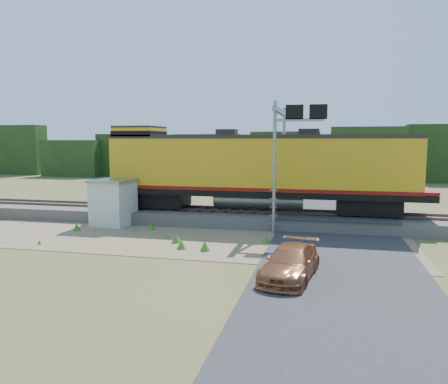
% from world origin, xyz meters
% --- Properties ---
extents(ground, '(140.00, 140.00, 0.00)m').
position_xyz_m(ground, '(0.00, 0.00, 0.00)').
color(ground, '#475123').
rests_on(ground, ground).
extents(ballast, '(70.00, 5.00, 0.80)m').
position_xyz_m(ballast, '(0.00, 6.00, 0.40)').
color(ballast, slate).
rests_on(ballast, ground).
extents(rails, '(70.00, 1.54, 0.16)m').
position_xyz_m(rails, '(0.00, 6.00, 0.88)').
color(rails, brown).
rests_on(rails, ballast).
extents(dirt_shoulder, '(26.00, 8.00, 0.03)m').
position_xyz_m(dirt_shoulder, '(-2.00, 0.50, 0.01)').
color(dirt_shoulder, '#8C7754').
rests_on(dirt_shoulder, ground).
extents(road, '(7.00, 66.00, 0.86)m').
position_xyz_m(road, '(7.00, 0.74, 0.09)').
color(road, '#38383A').
rests_on(road, ground).
extents(tree_line_north, '(130.00, 3.00, 6.50)m').
position_xyz_m(tree_line_north, '(0.00, 38.00, 3.07)').
color(tree_line_north, '#193714').
rests_on(tree_line_north, ground).
extents(weed_clumps, '(15.00, 6.20, 0.56)m').
position_xyz_m(weed_clumps, '(-3.50, 0.10, 0.00)').
color(weed_clumps, '#3D7621').
rests_on(weed_clumps, ground).
extents(locomotive, '(21.09, 3.22, 5.44)m').
position_xyz_m(locomotive, '(1.72, 6.00, 3.64)').
color(locomotive, black).
rests_on(locomotive, rails).
extents(shed, '(2.72, 2.72, 2.95)m').
position_xyz_m(shed, '(-6.97, 3.40, 1.49)').
color(shed, silver).
rests_on(shed, ground).
extents(signal_gantry, '(3.05, 6.20, 7.69)m').
position_xyz_m(signal_gantry, '(3.77, 5.32, 5.73)').
color(signal_gantry, gray).
rests_on(signal_gantry, ground).
extents(car, '(2.44, 4.66, 1.29)m').
position_xyz_m(car, '(5.00, -5.10, 0.64)').
color(car, '#A3623C').
rests_on(car, ground).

